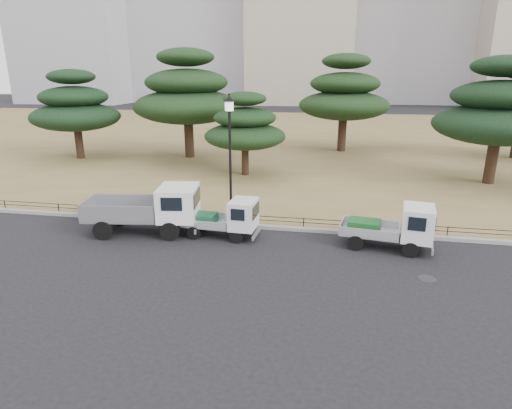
% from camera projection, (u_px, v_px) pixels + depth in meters
% --- Properties ---
extents(ground, '(220.00, 220.00, 0.00)m').
position_uv_depth(ground, '(247.00, 251.00, 16.74)').
color(ground, black).
extents(lawn, '(120.00, 56.00, 0.15)m').
position_uv_depth(lawn, '(305.00, 137.00, 45.46)').
color(lawn, olive).
rests_on(lawn, ground).
extents(curb, '(120.00, 0.25, 0.16)m').
position_uv_depth(curb, '(258.00, 227.00, 19.16)').
color(curb, gray).
rests_on(curb, ground).
extents(truck_large, '(5.00, 2.56, 2.08)m').
position_uv_depth(truck_large, '(149.00, 207.00, 18.32)').
color(truck_large, black).
rests_on(truck_large, ground).
extents(truck_kei_front, '(3.20, 1.50, 1.66)m').
position_uv_depth(truck_kei_front, '(226.00, 218.00, 17.98)').
color(truck_kei_front, black).
rests_on(truck_kei_front, ground).
extents(truck_kei_rear, '(3.64, 1.96, 1.81)m').
position_uv_depth(truck_kei_rear, '(394.00, 227.00, 16.73)').
color(truck_kei_rear, black).
rests_on(truck_kei_rear, ground).
extents(street_lamp, '(0.50, 0.50, 5.60)m').
position_uv_depth(street_lamp, '(230.00, 139.00, 18.53)').
color(street_lamp, black).
rests_on(street_lamp, lawn).
extents(pipe_fence, '(38.00, 0.04, 0.40)m').
position_uv_depth(pipe_fence, '(259.00, 218.00, 19.19)').
color(pipe_fence, black).
rests_on(pipe_fence, lawn).
extents(tarp_pile, '(1.63, 1.32, 0.97)m').
position_uv_depth(tarp_pile, '(101.00, 206.00, 20.57)').
color(tarp_pile, '#14519E').
rests_on(tarp_pile, lawn).
extents(manhole, '(0.60, 0.60, 0.01)m').
position_uv_depth(manhole, '(427.00, 279.00, 14.48)').
color(manhole, '#2D2D30').
rests_on(manhole, ground).
extents(pine_west_far, '(6.73, 6.73, 6.80)m').
position_uv_depth(pine_west_far, '(75.00, 108.00, 32.89)').
color(pine_west_far, black).
rests_on(pine_west_far, lawn).
extents(pine_west_near, '(8.35, 8.35, 8.35)m').
position_uv_depth(pine_west_near, '(187.00, 96.00, 33.15)').
color(pine_west_near, black).
rests_on(pine_west_near, lawn).
extents(pine_center_left, '(5.30, 5.30, 5.39)m').
position_uv_depth(pine_center_left, '(245.00, 128.00, 27.64)').
color(pine_center_left, black).
rests_on(pine_center_left, lawn).
extents(pine_center_right, '(7.60, 7.60, 8.07)m').
position_uv_depth(pine_center_right, '(344.00, 96.00, 35.83)').
color(pine_center_right, black).
rests_on(pine_center_right, lawn).
extents(pine_east_near, '(7.44, 7.44, 7.51)m').
position_uv_depth(pine_east_near, '(500.00, 112.00, 25.14)').
color(pine_east_near, black).
rests_on(pine_east_near, lawn).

